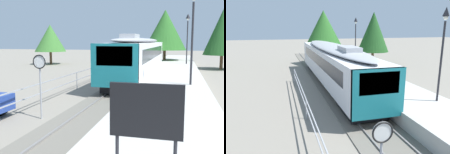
% 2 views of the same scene
% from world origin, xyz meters
% --- Properties ---
extents(ground_plane, '(160.00, 160.00, 0.00)m').
position_xyz_m(ground_plane, '(-3.00, 22.00, 0.00)').
color(ground_plane, gray).
extents(track_rails, '(3.20, 60.00, 0.14)m').
position_xyz_m(track_rails, '(0.00, 22.00, 0.03)').
color(track_rails, '#6B665B').
rests_on(track_rails, ground).
extents(commuter_train, '(2.82, 19.02, 3.74)m').
position_xyz_m(commuter_train, '(0.00, 27.90, 2.14)').
color(commuter_train, silver).
rests_on(commuter_train, track_rails).
extents(station_platform, '(3.90, 60.00, 0.90)m').
position_xyz_m(station_platform, '(3.25, 22.00, 0.45)').
color(station_platform, '#B7B5AD').
rests_on(station_platform, ground).
extents(platform_lamp_mid_platform, '(0.34, 0.34, 5.35)m').
position_xyz_m(platform_lamp_mid_platform, '(4.26, 19.49, 4.62)').
color(platform_lamp_mid_platform, '#232328').
rests_on(platform_lamp_mid_platform, station_platform).
extents(platform_lamp_far_end, '(0.34, 0.34, 5.35)m').
position_xyz_m(platform_lamp_far_end, '(4.26, 33.84, 4.62)').
color(platform_lamp_far_end, '#232328').
rests_on(platform_lamp_far_end, station_platform).
extents(speed_limit_sign, '(0.61, 0.10, 2.81)m').
position_xyz_m(speed_limit_sign, '(-2.13, 13.97, 2.12)').
color(speed_limit_sign, '#9EA0A5').
rests_on(speed_limit_sign, ground).
extents(tree_behind_station_far, '(4.40, 4.40, 7.21)m').
position_xyz_m(tree_behind_station_far, '(8.35, 37.84, 4.46)').
color(tree_behind_station_far, brown).
rests_on(tree_behind_station_far, ground).
extents(tree_distant_left, '(5.47, 5.47, 7.37)m').
position_xyz_m(tree_distant_left, '(1.55, 39.45, 4.79)').
color(tree_distant_left, brown).
rests_on(tree_distant_left, ground).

